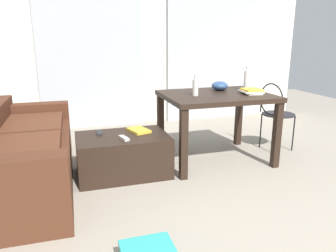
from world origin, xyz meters
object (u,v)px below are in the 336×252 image
object	(u,v)px
wire_chair	(275,109)
book_stack	(252,91)
bottle_far	(247,80)
bowl	(220,86)
tv_remote_secondary	(99,133)
tv_remote_primary	(124,138)
craft_table	(216,103)
magazine	(139,130)
couch	(20,155)
coffee_table	(123,155)
bottle_near	(195,87)

from	to	relation	value
wire_chair	book_stack	xyz separation A→B (m)	(-0.45, -0.19, 0.26)
bottle_far	bowl	distance (m)	0.31
tv_remote_secondary	tv_remote_primary	bearing A→B (deg)	-48.27
bottle_far	tv_remote_secondary	size ratio (longest dim) A/B	1.87
tv_remote_primary	tv_remote_secondary	world-z (taller)	tv_remote_primary
craft_table	book_stack	size ratio (longest dim) A/B	4.35
bottle_far	magazine	distance (m)	1.38
couch	coffee_table	distance (m)	0.95
book_stack	magazine	bearing A→B (deg)	175.81
bowl	tv_remote_secondary	bearing A→B (deg)	-172.41
bottle_far	tv_remote_primary	world-z (taller)	bottle_far
couch	bottle_near	world-z (taller)	bottle_near
coffee_table	tv_remote_secondary	world-z (taller)	tv_remote_secondary
craft_table	bottle_far	bearing A→B (deg)	15.52
bottle_far	magazine	world-z (taller)	bottle_far
coffee_table	tv_remote_secondary	distance (m)	0.32
coffee_table	bowl	size ratio (longest dim) A/B	4.77
bottle_near	bottle_far	world-z (taller)	bottle_far
craft_table	tv_remote_secondary	size ratio (longest dim) A/B	7.71
magazine	book_stack	bearing A→B (deg)	-21.23
wire_chair	tv_remote_primary	world-z (taller)	wire_chair
coffee_table	magazine	xyz separation A→B (m)	(0.19, 0.09, 0.21)
couch	tv_remote_secondary	size ratio (longest dim) A/B	14.00
couch	bowl	xyz separation A→B (m)	(2.13, 0.27, 0.51)
book_stack	magazine	world-z (taller)	book_stack
couch	tv_remote_secondary	xyz separation A→B (m)	(0.73, 0.08, 0.13)
wire_chair	tv_remote_secondary	bearing A→B (deg)	-178.23
coffee_table	wire_chair	bearing A→B (deg)	5.84
craft_table	bowl	size ratio (longest dim) A/B	6.06
wire_chair	magazine	bearing A→B (deg)	-176.68
couch	tv_remote_primary	xyz separation A→B (m)	(0.94, -0.17, 0.13)
wire_chair	tv_remote_secondary	world-z (taller)	wire_chair
craft_table	bowl	xyz separation A→B (m)	(0.14, 0.21, 0.16)
bowl	tv_remote_secondary	distance (m)	1.46
craft_table	book_stack	bearing A→B (deg)	-15.82
book_stack	tv_remote_secondary	distance (m)	1.67
wire_chair	craft_table	bearing A→B (deg)	-174.10
bottle_near	magazine	bearing A→B (deg)	176.93
craft_table	tv_remote_secondary	distance (m)	1.28
wire_chair	tv_remote_primary	xyz separation A→B (m)	(-1.87, -0.32, -0.10)
couch	bowl	distance (m)	2.21
tv_remote_primary	tv_remote_secondary	distance (m)	0.33
book_stack	tv_remote_primary	xyz separation A→B (m)	(-1.42, -0.13, -0.36)
couch	wire_chair	xyz separation A→B (m)	(2.81, 0.14, 0.22)
tv_remote_primary	couch	bearing A→B (deg)	154.58
bowl	wire_chair	bearing A→B (deg)	-10.20
couch	magazine	world-z (taller)	couch
coffee_table	bottle_far	size ratio (longest dim) A/B	3.25
bottle_near	bowl	bearing A→B (deg)	32.12
bowl	tv_remote_primary	xyz separation A→B (m)	(-1.19, -0.44, -0.39)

